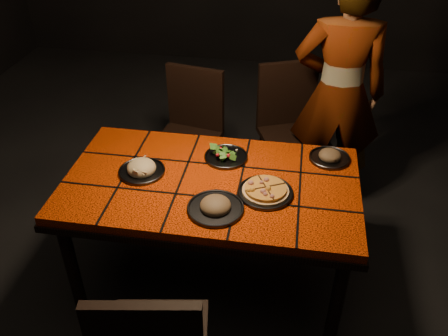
% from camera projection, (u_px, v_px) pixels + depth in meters
% --- Properties ---
extents(room_shell, '(6.04, 7.04, 3.08)m').
position_uv_depth(room_shell, '(208.00, 47.00, 2.15)').
color(room_shell, black).
rests_on(room_shell, ground).
extents(dining_table, '(1.62, 0.92, 0.75)m').
position_uv_depth(dining_table, '(211.00, 191.00, 2.63)').
color(dining_table, red).
rests_on(dining_table, ground).
extents(chair_far_left, '(0.51, 0.51, 0.96)m').
position_uv_depth(chair_far_left, '(191.00, 125.00, 3.47)').
color(chair_far_left, black).
rests_on(chair_far_left, ground).
extents(chair_far_right, '(0.58, 0.58, 0.99)m').
position_uv_depth(chair_far_right, '(290.00, 122.00, 3.48)').
color(chair_far_right, black).
rests_on(chair_far_right, ground).
extents(diner, '(0.65, 0.44, 1.73)m').
position_uv_depth(diner, '(339.00, 94.00, 3.18)').
color(diner, brown).
rests_on(diner, ground).
extents(plate_pizza, '(0.33, 0.33, 0.04)m').
position_uv_depth(plate_pizza, '(265.00, 191.00, 2.47)').
color(plate_pizza, '#35353A').
rests_on(plate_pizza, dining_table).
extents(plate_pasta, '(0.26, 0.26, 0.09)m').
position_uv_depth(plate_pasta, '(142.00, 169.00, 2.63)').
color(plate_pasta, '#35353A').
rests_on(plate_pasta, dining_table).
extents(plate_salad, '(0.25, 0.25, 0.07)m').
position_uv_depth(plate_salad, '(226.00, 154.00, 2.74)').
color(plate_salad, '#35353A').
rests_on(plate_salad, dining_table).
extents(plate_mushroom_a, '(0.29, 0.29, 0.09)m').
position_uv_depth(plate_mushroom_a, '(215.00, 206.00, 2.36)').
color(plate_mushroom_a, '#35353A').
rests_on(plate_mushroom_a, dining_table).
extents(plate_mushroom_b, '(0.24, 0.24, 0.08)m').
position_uv_depth(plate_mushroom_b, '(330.00, 156.00, 2.73)').
color(plate_mushroom_b, '#35353A').
rests_on(plate_mushroom_b, dining_table).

